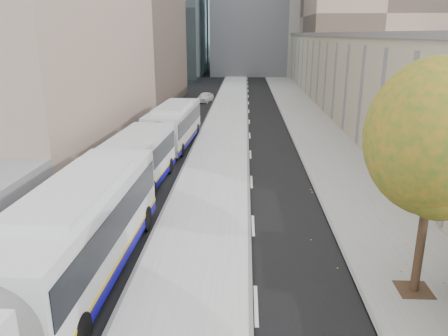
{
  "coord_description": "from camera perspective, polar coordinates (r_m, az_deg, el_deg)",
  "views": [
    {
      "loc": [
        -2.09,
        0.08,
        8.22
      ],
      "look_at": [
        -2.98,
        18.57,
        2.5
      ],
      "focal_mm": 35.0,
      "sensor_mm": 36.0,
      "label": 1
    }
  ],
  "objects": [
    {
      "name": "bus_platform",
      "position": [
        35.9,
        -0.18,
        4.05
      ],
      "size": [
        4.25,
        150.0,
        0.15
      ],
      "primitive_type": "cube",
      "color": "#B8B8B8",
      "rests_on": "ground"
    },
    {
      "name": "sidewalk",
      "position": [
        36.4,
        12.53,
        3.77
      ],
      "size": [
        4.75,
        150.0,
        0.08
      ],
      "primitive_type": "cube",
      "color": "gray",
      "rests_on": "ground"
    },
    {
      "name": "building_tan",
      "position": [
        66.43,
        18.56,
        12.66
      ],
      "size": [
        18.0,
        92.0,
        8.0
      ],
      "primitive_type": "cube",
      "color": "gray",
      "rests_on": "ground"
    },
    {
      "name": "tree_c",
      "position": [
        14.43,
        25.96,
        3.55
      ],
      "size": [
        4.2,
        4.2,
        7.28
      ],
      "color": "black",
      "rests_on": "sidewalk"
    },
    {
      "name": "bus_near",
      "position": [
        12.47,
        -25.77,
        -15.88
      ],
      "size": [
        3.14,
        19.46,
        3.24
      ],
      "rotation": [
        0.0,
        0.0,
        -0.01
      ],
      "color": "silver",
      "rests_on": "ground"
    },
    {
      "name": "bus_far",
      "position": [
        29.79,
        -8.08,
        4.14
      ],
      "size": [
        3.41,
        17.6,
        2.92
      ],
      "rotation": [
        0.0,
        0.0,
        -0.05
      ],
      "color": "silver",
      "rests_on": "ground"
    },
    {
      "name": "distant_car",
      "position": [
        55.23,
        -2.52,
        9.22
      ],
      "size": [
        2.2,
        3.78,
        1.21
      ],
      "primitive_type": "imported",
      "rotation": [
        0.0,
        0.0,
        -0.23
      ],
      "color": "white",
      "rests_on": "ground"
    }
  ]
}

